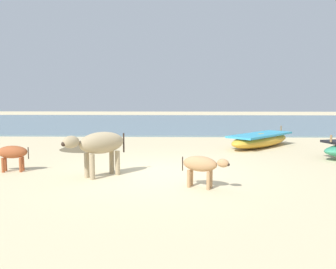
{
  "coord_description": "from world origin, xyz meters",
  "views": [
    {
      "loc": [
        0.57,
        -7.74,
        1.75
      ],
      "look_at": [
        0.23,
        3.03,
        0.6
      ],
      "focal_mm": 35.25,
      "sensor_mm": 36.0,
      "label": 1
    }
  ],
  "objects_px": {
    "fishing_boat_1": "(261,140)",
    "cow_second_adult_dun": "(100,145)",
    "calf_near_rust": "(11,153)",
    "calf_far_tan": "(202,165)"
  },
  "relations": [
    {
      "from": "fishing_boat_1",
      "to": "cow_second_adult_dun",
      "type": "bearing_deg",
      "value": 177.9
    },
    {
      "from": "calf_near_rust",
      "to": "cow_second_adult_dun",
      "type": "height_order",
      "value": "cow_second_adult_dun"
    },
    {
      "from": "fishing_boat_1",
      "to": "calf_near_rust",
      "type": "xyz_separation_m",
      "value": [
        -7.09,
        -4.4,
        0.19
      ]
    },
    {
      "from": "fishing_boat_1",
      "to": "calf_far_tan",
      "type": "height_order",
      "value": "fishing_boat_1"
    },
    {
      "from": "cow_second_adult_dun",
      "to": "fishing_boat_1",
      "type": "bearing_deg",
      "value": -178.81
    },
    {
      "from": "calf_near_rust",
      "to": "cow_second_adult_dun",
      "type": "relative_size",
      "value": 0.75
    },
    {
      "from": "calf_near_rust",
      "to": "calf_far_tan",
      "type": "height_order",
      "value": "calf_far_tan"
    },
    {
      "from": "calf_near_rust",
      "to": "cow_second_adult_dun",
      "type": "xyz_separation_m",
      "value": [
        2.28,
        -0.45,
        0.27
      ]
    },
    {
      "from": "calf_far_tan",
      "to": "cow_second_adult_dun",
      "type": "distance_m",
      "value": 2.42
    },
    {
      "from": "fishing_boat_1",
      "to": "calf_far_tan",
      "type": "xyz_separation_m",
      "value": [
        -2.58,
        -5.74,
        0.19
      ]
    }
  ]
}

